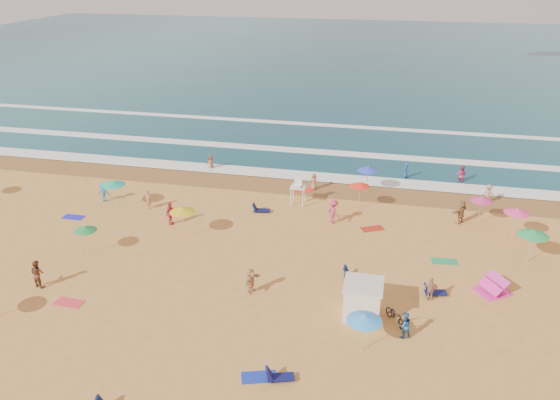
# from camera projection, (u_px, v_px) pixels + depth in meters

# --- Properties ---
(ground) EXTENTS (220.00, 220.00, 0.00)m
(ground) POSITION_uv_depth(u_px,v_px,m) (257.00, 254.00, 37.67)
(ground) COLOR gold
(ground) RESTS_ON ground
(ocean) EXTENTS (220.00, 140.00, 0.18)m
(ocean) POSITION_uv_depth(u_px,v_px,m) (360.00, 56.00, 112.52)
(ocean) COLOR #0C4756
(ocean) RESTS_ON ground
(wet_sand) EXTENTS (220.00, 220.00, 0.00)m
(wet_sand) POSITION_uv_depth(u_px,v_px,m) (293.00, 186.00, 48.81)
(wet_sand) COLOR olive
(wet_sand) RESTS_ON ground
(surf_foam) EXTENTS (200.00, 18.70, 0.05)m
(surf_foam) POSITION_uv_depth(u_px,v_px,m) (309.00, 153.00, 56.63)
(surf_foam) COLOR white
(surf_foam) RESTS_ON ground
(cabana) EXTENTS (2.00, 2.00, 2.00)m
(cabana) POSITION_uv_depth(u_px,v_px,m) (363.00, 300.00, 30.86)
(cabana) COLOR silver
(cabana) RESTS_ON ground
(cabana_roof) EXTENTS (2.20, 2.20, 0.12)m
(cabana_roof) POSITION_uv_depth(u_px,v_px,m) (364.00, 285.00, 30.42)
(cabana_roof) COLOR silver
(cabana_roof) RESTS_ON cabana
(bicycle) EXTENTS (1.59, 1.85, 0.96)m
(bicycle) POSITION_uv_depth(u_px,v_px,m) (396.00, 316.00, 30.43)
(bicycle) COLOR black
(bicycle) RESTS_ON ground
(lifeguard_stand) EXTENTS (1.20, 1.20, 2.10)m
(lifeguard_stand) POSITION_uv_depth(u_px,v_px,m) (298.00, 192.00, 44.88)
(lifeguard_stand) COLOR white
(lifeguard_stand) RESTS_ON ground
(beach_umbrellas) EXTENTS (54.58, 26.97, 0.70)m
(beach_umbrellas) POSITION_uv_depth(u_px,v_px,m) (308.00, 226.00, 36.84)
(beach_umbrellas) COLOR #13A17E
(beach_umbrellas) RESTS_ON ground
(loungers) EXTENTS (44.19, 22.62, 0.34)m
(loungers) POSITION_uv_depth(u_px,v_px,m) (344.00, 293.00, 33.02)
(loungers) COLOR #0F124C
(loungers) RESTS_ON ground
(towels) EXTENTS (48.64, 25.22, 0.03)m
(towels) POSITION_uv_depth(u_px,v_px,m) (259.00, 270.00, 35.71)
(towels) COLOR #D7591A
(towels) RESTS_ON ground
(beachgoers) EXTENTS (39.50, 25.37, 2.15)m
(beachgoers) POSITION_uv_depth(u_px,v_px,m) (293.00, 216.00, 41.28)
(beachgoers) COLOR tan
(beachgoers) RESTS_ON ground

